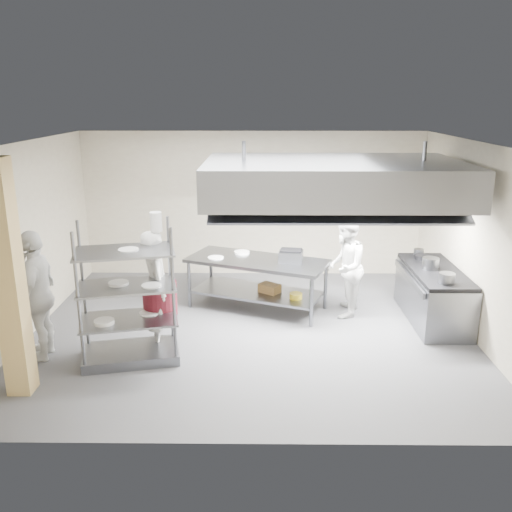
{
  "coord_description": "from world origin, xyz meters",
  "views": [
    {
      "loc": [
        0.18,
        -8.11,
        3.65
      ],
      "look_at": [
        0.09,
        0.2,
        1.21
      ],
      "focal_mm": 38.0,
      "sensor_mm": 36.0,
      "label": 1
    }
  ],
  "objects_px": {
    "chef_line": "(345,267)",
    "chef_plating": "(38,295)",
    "chef_head": "(157,290)",
    "cooking_range": "(433,296)",
    "stockpot": "(430,263)",
    "island": "(257,284)",
    "griddle": "(291,256)",
    "pass_rack": "(127,294)"
  },
  "relations": [
    {
      "from": "chef_line",
      "to": "chef_plating",
      "type": "height_order",
      "value": "chef_plating"
    },
    {
      "from": "chef_head",
      "to": "chef_plating",
      "type": "height_order",
      "value": "chef_plating"
    },
    {
      "from": "cooking_range",
      "to": "stockpot",
      "type": "distance_m",
      "value": 0.58
    },
    {
      "from": "chef_head",
      "to": "stockpot",
      "type": "distance_m",
      "value": 4.5
    },
    {
      "from": "island",
      "to": "chef_head",
      "type": "distance_m",
      "value": 2.2
    },
    {
      "from": "chef_head",
      "to": "stockpot",
      "type": "height_order",
      "value": "chef_head"
    },
    {
      "from": "chef_line",
      "to": "griddle",
      "type": "relative_size",
      "value": 4.3
    },
    {
      "from": "pass_rack",
      "to": "cooking_range",
      "type": "height_order",
      "value": "pass_rack"
    },
    {
      "from": "griddle",
      "to": "stockpot",
      "type": "xyz_separation_m",
      "value": [
        2.3,
        -0.34,
        -0.01
      ]
    },
    {
      "from": "chef_head",
      "to": "chef_line",
      "type": "relative_size",
      "value": 1.04
    },
    {
      "from": "island",
      "to": "chef_line",
      "type": "xyz_separation_m",
      "value": [
        1.5,
        -0.3,
        0.41
      ]
    },
    {
      "from": "island",
      "to": "griddle",
      "type": "relative_size",
      "value": 6.03
    },
    {
      "from": "island",
      "to": "pass_rack",
      "type": "distance_m",
      "value": 2.75
    },
    {
      "from": "island",
      "to": "chef_plating",
      "type": "bearing_deg",
      "value": -126.35
    },
    {
      "from": "island",
      "to": "cooking_range",
      "type": "bearing_deg",
      "value": 12.36
    },
    {
      "from": "cooking_range",
      "to": "chef_plating",
      "type": "bearing_deg",
      "value": -166.85
    },
    {
      "from": "chef_head",
      "to": "chef_line",
      "type": "bearing_deg",
      "value": -85.59
    },
    {
      "from": "cooking_range",
      "to": "stockpot",
      "type": "bearing_deg",
      "value": 166.24
    },
    {
      "from": "pass_rack",
      "to": "cooking_range",
      "type": "xyz_separation_m",
      "value": [
        4.78,
        1.5,
        -0.59
      ]
    },
    {
      "from": "pass_rack",
      "to": "chef_plating",
      "type": "height_order",
      "value": "pass_rack"
    },
    {
      "from": "island",
      "to": "chef_line",
      "type": "height_order",
      "value": "chef_line"
    },
    {
      "from": "chef_head",
      "to": "chef_line",
      "type": "distance_m",
      "value": 3.23
    },
    {
      "from": "island",
      "to": "stockpot",
      "type": "bearing_deg",
      "value": 12.49
    },
    {
      "from": "pass_rack",
      "to": "cooking_range",
      "type": "distance_m",
      "value": 5.05
    },
    {
      "from": "pass_rack",
      "to": "chef_head",
      "type": "relative_size",
      "value": 1.11
    },
    {
      "from": "cooking_range",
      "to": "chef_line",
      "type": "xyz_separation_m",
      "value": [
        -1.48,
        0.2,
        0.45
      ]
    },
    {
      "from": "pass_rack",
      "to": "cooking_range",
      "type": "relative_size",
      "value": 1.01
    },
    {
      "from": "griddle",
      "to": "stockpot",
      "type": "distance_m",
      "value": 2.33
    },
    {
      "from": "cooking_range",
      "to": "chef_line",
      "type": "distance_m",
      "value": 1.56
    },
    {
      "from": "chef_line",
      "to": "stockpot",
      "type": "height_order",
      "value": "chef_line"
    },
    {
      "from": "chef_plating",
      "to": "stockpot",
      "type": "distance_m",
      "value": 6.16
    },
    {
      "from": "pass_rack",
      "to": "stockpot",
      "type": "distance_m",
      "value": 4.93
    },
    {
      "from": "chef_head",
      "to": "griddle",
      "type": "relative_size",
      "value": 4.48
    },
    {
      "from": "stockpot",
      "to": "chef_plating",
      "type": "bearing_deg",
      "value": -166.47
    },
    {
      "from": "pass_rack",
      "to": "chef_plating",
      "type": "xyz_separation_m",
      "value": [
        -1.3,
        0.08,
        -0.06
      ]
    },
    {
      "from": "island",
      "to": "griddle",
      "type": "xyz_separation_m",
      "value": [
        0.59,
        -0.14,
        0.55
      ]
    },
    {
      "from": "griddle",
      "to": "chef_line",
      "type": "bearing_deg",
      "value": -1.32
    },
    {
      "from": "island",
      "to": "pass_rack",
      "type": "height_order",
      "value": "pass_rack"
    },
    {
      "from": "chef_plating",
      "to": "chef_head",
      "type": "bearing_deg",
      "value": 99.49
    },
    {
      "from": "cooking_range",
      "to": "chef_head",
      "type": "xyz_separation_m",
      "value": [
        -4.45,
        -1.07,
        0.49
      ]
    },
    {
      "from": "island",
      "to": "chef_head",
      "type": "height_order",
      "value": "chef_head"
    },
    {
      "from": "chef_plating",
      "to": "griddle",
      "type": "xyz_separation_m",
      "value": [
        3.69,
        1.78,
        0.06
      ]
    }
  ]
}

